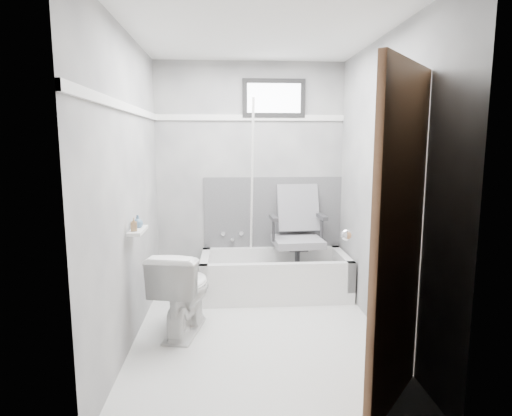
{
  "coord_description": "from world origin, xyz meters",
  "views": [
    {
      "loc": [
        -0.24,
        -3.3,
        1.57
      ],
      "look_at": [
        0.0,
        0.35,
        1.0
      ],
      "focal_mm": 30.0,
      "sensor_mm": 36.0,
      "label": 1
    }
  ],
  "objects": [
    {
      "name": "floor",
      "position": [
        0.0,
        0.0,
        0.0
      ],
      "size": [
        2.6,
        2.6,
        0.0
      ],
      "primitive_type": "plane",
      "color": "white",
      "rests_on": "ground"
    },
    {
      "name": "ceiling",
      "position": [
        0.0,
        0.0,
        2.4
      ],
      "size": [
        2.6,
        2.6,
        0.0
      ],
      "primitive_type": "plane",
      "rotation": [
        3.14,
        0.0,
        0.0
      ],
      "color": "silver",
      "rests_on": "floor"
    },
    {
      "name": "wall_back",
      "position": [
        0.0,
        1.3,
        1.2
      ],
      "size": [
        2.0,
        0.02,
        2.4
      ],
      "primitive_type": "cube",
      "color": "slate",
      "rests_on": "floor"
    },
    {
      "name": "wall_front",
      "position": [
        0.0,
        -1.3,
        1.2
      ],
      "size": [
        2.0,
        0.02,
        2.4
      ],
      "primitive_type": "cube",
      "color": "slate",
      "rests_on": "floor"
    },
    {
      "name": "wall_left",
      "position": [
        -1.0,
        0.0,
        1.2
      ],
      "size": [
        0.02,
        2.6,
        2.4
      ],
      "primitive_type": "cube",
      "color": "slate",
      "rests_on": "floor"
    },
    {
      "name": "wall_right",
      "position": [
        1.0,
        0.0,
        1.2
      ],
      "size": [
        0.02,
        2.6,
        2.4
      ],
      "primitive_type": "cube",
      "color": "slate",
      "rests_on": "floor"
    },
    {
      "name": "bathtub",
      "position": [
        0.23,
        0.93,
        0.21
      ],
      "size": [
        1.5,
        0.7,
        0.42
      ],
      "primitive_type": null,
      "color": "silver",
      "rests_on": "floor"
    },
    {
      "name": "office_chair",
      "position": [
        0.47,
        0.98,
        0.62
      ],
      "size": [
        0.61,
        0.61,
        1.0
      ],
      "primitive_type": null,
      "rotation": [
        0.0,
        0.0,
        0.06
      ],
      "color": "slate",
      "rests_on": "bathtub"
    },
    {
      "name": "toilet",
      "position": [
        -0.62,
        0.11,
        0.35
      ],
      "size": [
        0.53,
        0.78,
        0.7
      ],
      "primitive_type": "imported",
      "rotation": [
        0.0,
        0.0,
        2.94
      ],
      "color": "white",
      "rests_on": "floor"
    },
    {
      "name": "door",
      "position": [
        0.98,
        -1.28,
        1.0
      ],
      "size": [
        0.78,
        0.78,
        2.0
      ],
      "primitive_type": null,
      "color": "#52311E",
      "rests_on": "floor"
    },
    {
      "name": "window",
      "position": [
        0.25,
        1.29,
        2.02
      ],
      "size": [
        0.66,
        0.04,
        0.4
      ],
      "primitive_type": null,
      "color": "black",
      "rests_on": "wall_back"
    },
    {
      "name": "backerboard",
      "position": [
        0.25,
        1.29,
        0.8
      ],
      "size": [
        1.5,
        0.02,
        0.78
      ],
      "primitive_type": "cube",
      "color": "#4C4C4F",
      "rests_on": "wall_back"
    },
    {
      "name": "trim_back",
      "position": [
        0.0,
        1.29,
        1.82
      ],
      "size": [
        2.0,
        0.02,
        0.06
      ],
      "primitive_type": "cube",
      "color": "white",
      "rests_on": "wall_back"
    },
    {
      "name": "trim_left",
      "position": [
        -0.99,
        0.0,
        1.82
      ],
      "size": [
        0.02,
        2.6,
        0.06
      ],
      "primitive_type": "cube",
      "color": "white",
      "rests_on": "wall_left"
    },
    {
      "name": "pole",
      "position": [
        0.01,
        1.06,
        1.05
      ],
      "size": [
        0.02,
        0.6,
        1.87
      ],
      "primitive_type": "cylinder",
      "rotation": [
        0.3,
        0.0,
        0.0
      ],
      "color": "white",
      "rests_on": "bathtub"
    },
    {
      "name": "shelf",
      "position": [
        -0.93,
        -0.06,
        0.9
      ],
      "size": [
        0.1,
        0.32,
        0.02
      ],
      "primitive_type": "cube",
      "color": "silver",
      "rests_on": "wall_left"
    },
    {
      "name": "soap_bottle_a",
      "position": [
        -0.94,
        -0.14,
        0.97
      ],
      "size": [
        0.05,
        0.05,
        0.1
      ],
      "primitive_type": "imported",
      "rotation": [
        0.0,
        0.0,
        0.17
      ],
      "color": "olive",
      "rests_on": "shelf"
    },
    {
      "name": "soap_bottle_b",
      "position": [
        -0.94,
        -0.0,
        0.96
      ],
      "size": [
        0.1,
        0.1,
        0.1
      ],
      "primitive_type": "imported",
      "rotation": [
        0.0,
        0.0,
        0.28
      ],
      "color": "#486684",
      "rests_on": "shelf"
    },
    {
      "name": "faucet",
      "position": [
        -0.2,
        1.27,
        0.55
      ],
      "size": [
        0.26,
        0.1,
        0.16
      ],
      "primitive_type": null,
      "color": "silver",
      "rests_on": "wall_back"
    }
  ]
}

